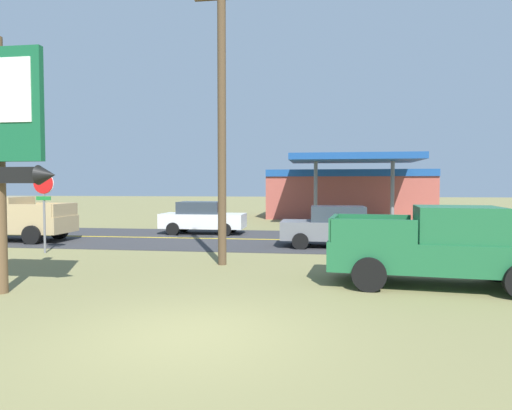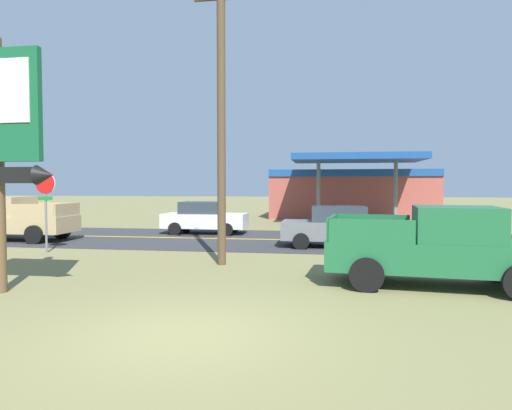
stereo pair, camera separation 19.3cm
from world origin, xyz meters
name	(u,v)px [view 2 (the right image)]	position (x,y,z in m)	size (l,w,h in m)	color
ground_plane	(182,334)	(0.00, 0.00, 0.00)	(180.00, 180.00, 0.00)	olive
road_asphalt	(273,240)	(0.00, 13.00, 0.01)	(140.00, 8.00, 0.02)	#333335
road_centre_line	(273,239)	(0.00, 13.00, 0.02)	(126.00, 0.20, 0.01)	gold
stop_sign	(45,197)	(-7.77, 7.92, 2.03)	(0.80, 0.08, 2.95)	slate
utility_pole	(221,102)	(-0.85, 6.50, 5.03)	(1.85, 0.26, 9.47)	brown
gas_station	(351,192)	(4.28, 27.74, 1.94)	(12.00, 11.50, 4.40)	#A84C42
pickup_green_parked_on_lawn	(439,247)	(5.06, 4.33, 0.96)	(5.38, 2.66, 1.96)	#1E6038
pickup_tan_on_road	(14,219)	(-11.39, 11.00, 0.96)	(5.20, 2.24, 1.96)	tan
car_grey_near_lane	(336,227)	(2.76, 11.00, 0.83)	(4.20, 2.00, 1.64)	slate
car_white_far_lane	(204,218)	(-3.74, 15.00, 0.83)	(4.20, 2.00, 1.64)	silver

